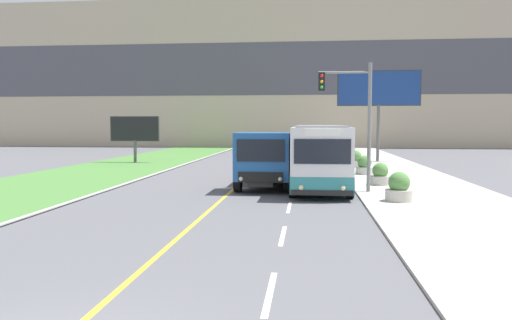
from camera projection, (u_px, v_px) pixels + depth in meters
lane_marking_centre at (125, 304)px, 8.33m from camera, size 2.88×140.00×0.01m
apartment_block_background at (283, 75)px, 67.00m from camera, size 80.00×8.04×19.05m
city_bus at (319, 154)px, 24.82m from camera, size 2.61×11.81×2.95m
dump_truck at (265, 161)px, 22.96m from camera, size 2.49×6.51×2.63m
traffic_light_mast at (354, 110)px, 21.48m from camera, size 2.28×0.32×5.63m
billboard_large at (379, 91)px, 38.86m from camera, size 6.41×0.24×7.18m
billboard_small at (135, 130)px, 38.66m from camera, size 3.87×0.24×3.61m
planter_round_near at (399, 188)px, 18.96m from camera, size 1.02×1.02×1.13m
planter_round_second at (380, 175)px, 24.02m from camera, size 0.96×0.96×1.08m
planter_round_third at (364, 166)px, 29.10m from camera, size 1.02×1.02×1.11m
planter_round_far at (356, 160)px, 34.16m from camera, size 1.03×1.03×1.13m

